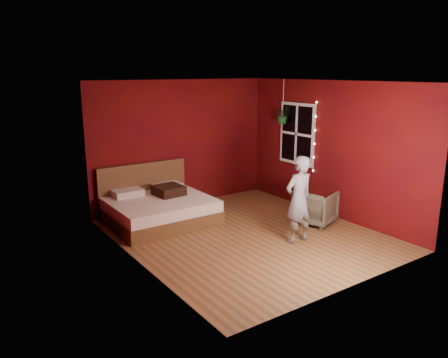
% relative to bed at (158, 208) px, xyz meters
% --- Properties ---
extents(floor, '(4.50, 4.50, 0.00)m').
position_rel_bed_xyz_m(floor, '(0.95, -1.51, -0.26)').
color(floor, brown).
rests_on(floor, ground).
extents(room_walls, '(4.04, 4.54, 2.62)m').
position_rel_bed_xyz_m(room_walls, '(0.95, -1.51, 1.42)').
color(room_walls, '#630F0A').
rests_on(room_walls, ground).
extents(window, '(0.05, 0.97, 1.27)m').
position_rel_bed_xyz_m(window, '(2.91, -0.61, 1.24)').
color(window, white).
rests_on(window, room_walls).
extents(fairy_lights, '(0.04, 0.04, 1.45)m').
position_rel_bed_xyz_m(fairy_lights, '(2.89, -1.13, 1.24)').
color(fairy_lights, silver).
rests_on(fairy_lights, room_walls).
extents(bed, '(1.84, 1.56, 1.01)m').
position_rel_bed_xyz_m(bed, '(0.00, 0.00, 0.00)').
color(bed, brown).
rests_on(bed, ground).
extents(person, '(0.54, 0.36, 1.45)m').
position_rel_bed_xyz_m(person, '(1.46, -2.20, 0.46)').
color(person, slate).
rests_on(person, ground).
extents(armchair, '(0.86, 0.85, 0.62)m').
position_rel_bed_xyz_m(armchair, '(2.36, -1.74, 0.05)').
color(armchair, '#61604C').
rests_on(armchair, ground).
extents(handbag, '(0.31, 0.20, 0.21)m').
position_rel_bed_xyz_m(handbag, '(2.07, -1.62, 0.46)').
color(handbag, black).
rests_on(handbag, armchair).
extents(throw_pillow, '(0.54, 0.54, 0.18)m').
position_rel_bed_xyz_m(throw_pillow, '(0.27, 0.08, 0.29)').
color(throw_pillow, '#331D11').
rests_on(throw_pillow, bed).
extents(hanging_plant, '(0.38, 0.34, 0.90)m').
position_rel_bed_xyz_m(hanging_plant, '(2.76, -0.32, 1.62)').
color(hanging_plant, silver).
rests_on(hanging_plant, room_walls).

